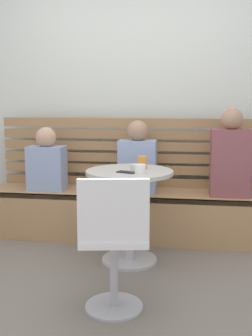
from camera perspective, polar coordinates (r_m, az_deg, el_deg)
name	(u,v)px	position (r m, az deg, el deg)	size (l,w,h in m)	color
ground	(106,296)	(2.81, -2.82, -17.55)	(8.00, 8.00, 0.00)	#70665B
back_wall	(137,83)	(4.12, 1.58, 11.90)	(5.20, 0.10, 2.90)	silver
booth_bench	(131,214)	(3.83, 0.69, -6.50)	(2.70, 0.52, 0.44)	#A87C51
booth_backrest	(134,152)	(3.95, 1.18, 2.24)	(2.65, 0.04, 0.67)	#9A7249
cafe_table	(129,198)	(3.19, 0.49, -4.26)	(0.68, 0.68, 0.74)	#ADADB2
white_chair	(114,240)	(2.43, -1.75, -10.01)	(0.46, 0.46, 0.85)	#ADADB2
person_adult	(230,157)	(3.67, 14.46, 1.51)	(0.34, 0.22, 0.77)	brown
person_child_left	(138,161)	(3.71, 1.63, 1.05)	(0.34, 0.22, 0.66)	#8C9EC6
person_child_middle	(47,162)	(3.89, -11.06, 0.78)	(0.34, 0.22, 0.59)	#8C9EC6
cup_espresso_small	(134,168)	(3.10, 1.11, 0.06)	(0.06, 0.06, 0.06)	silver
cup_ceramic_white	(140,169)	(2.99, 2.00, -0.15)	(0.08, 0.08, 0.07)	white
cup_tumbler_orange	(142,162)	(3.21, 2.31, 0.78)	(0.07, 0.07, 0.10)	orange
phone_on_table	(126,172)	(3.04, 0.07, -0.58)	(0.07, 0.14, 0.01)	black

